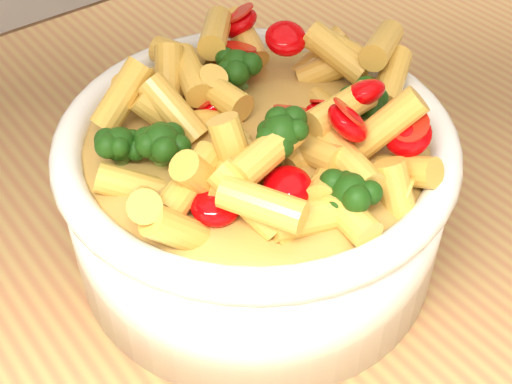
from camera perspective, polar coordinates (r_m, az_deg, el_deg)
table at (r=0.62m, az=5.86°, el=-8.25°), size 1.20×0.80×0.90m
serving_bowl at (r=0.48m, az=-0.00°, el=0.12°), size 0.26×0.26×0.11m
pasta_salad at (r=0.43m, az=-0.00°, el=6.74°), size 0.20×0.20×0.05m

